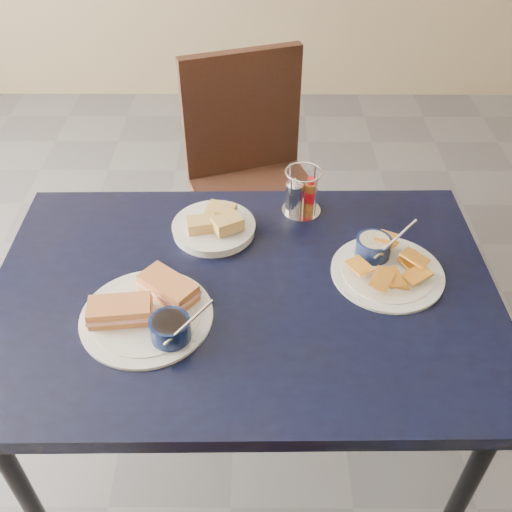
{
  "coord_description": "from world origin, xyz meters",
  "views": [
    {
      "loc": [
        0.08,
        -1.1,
        1.72
      ],
      "look_at": [
        0.08,
        -0.08,
        0.82
      ],
      "focal_mm": 40.0,
      "sensor_mm": 36.0,
      "label": 1
    }
  ],
  "objects_px": {
    "sandwich_plate": "(150,311)",
    "condiment_caddy": "(300,195)",
    "dining_table": "(244,307)",
    "plantain_plate": "(384,263)",
    "chair_far": "(258,166)",
    "bread_basket": "(215,226)"
  },
  "relations": [
    {
      "from": "sandwich_plate",
      "to": "condiment_caddy",
      "type": "relative_size",
      "value": 2.33
    },
    {
      "from": "dining_table",
      "to": "sandwich_plate",
      "type": "relative_size",
      "value": 3.91
    },
    {
      "from": "dining_table",
      "to": "plantain_plate",
      "type": "bearing_deg",
      "value": 11.78
    },
    {
      "from": "dining_table",
      "to": "condiment_caddy",
      "type": "bearing_deg",
      "value": 64.14
    },
    {
      "from": "chair_far",
      "to": "bread_basket",
      "type": "xyz_separation_m",
      "value": [
        -0.12,
        -0.65,
        0.22
      ]
    },
    {
      "from": "chair_far",
      "to": "sandwich_plate",
      "type": "xyz_separation_m",
      "value": [
        -0.25,
        -0.96,
        0.23
      ]
    },
    {
      "from": "sandwich_plate",
      "to": "plantain_plate",
      "type": "bearing_deg",
      "value": 16.8
    },
    {
      "from": "condiment_caddy",
      "to": "sandwich_plate",
      "type": "bearing_deg",
      "value": -131.52
    },
    {
      "from": "chair_far",
      "to": "condiment_caddy",
      "type": "height_order",
      "value": "chair_far"
    },
    {
      "from": "dining_table",
      "to": "bread_basket",
      "type": "height_order",
      "value": "bread_basket"
    },
    {
      "from": "condiment_caddy",
      "to": "bread_basket",
      "type": "bearing_deg",
      "value": -157.72
    },
    {
      "from": "dining_table",
      "to": "plantain_plate",
      "type": "height_order",
      "value": "plantain_plate"
    },
    {
      "from": "condiment_caddy",
      "to": "dining_table",
      "type": "bearing_deg",
      "value": -115.86
    },
    {
      "from": "chair_far",
      "to": "condiment_caddy",
      "type": "distance_m",
      "value": 0.62
    },
    {
      "from": "dining_table",
      "to": "sandwich_plate",
      "type": "bearing_deg",
      "value": -155.45
    },
    {
      "from": "sandwich_plate",
      "to": "chair_far",
      "type": "bearing_deg",
      "value": 75.69
    },
    {
      "from": "chair_far",
      "to": "dining_table",
      "type": "bearing_deg",
      "value": -92.28
    },
    {
      "from": "plantain_plate",
      "to": "bread_basket",
      "type": "relative_size",
      "value": 1.27
    },
    {
      "from": "dining_table",
      "to": "condiment_caddy",
      "type": "height_order",
      "value": "condiment_caddy"
    },
    {
      "from": "chair_far",
      "to": "plantain_plate",
      "type": "relative_size",
      "value": 3.41
    },
    {
      "from": "chair_far",
      "to": "sandwich_plate",
      "type": "relative_size",
      "value": 3.01
    },
    {
      "from": "plantain_plate",
      "to": "condiment_caddy",
      "type": "relative_size",
      "value": 2.06
    }
  ]
}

